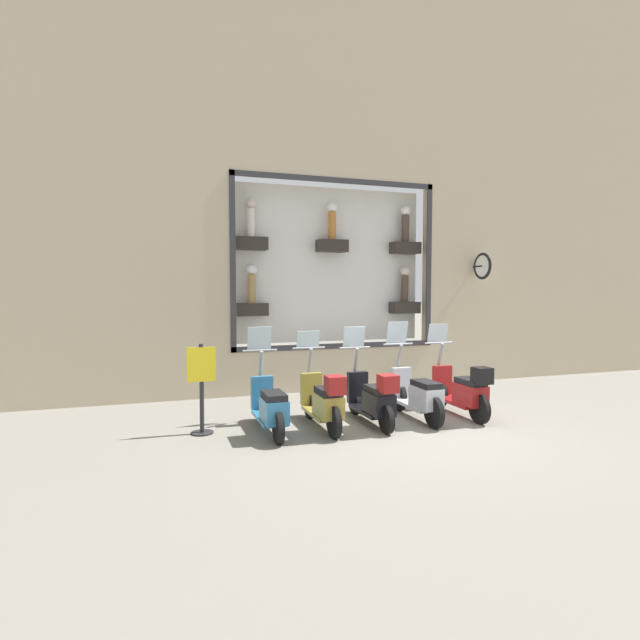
# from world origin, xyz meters

# --- Properties ---
(ground_plane) EXTENTS (120.00, 120.00, 0.00)m
(ground_plane) POSITION_xyz_m (0.00, 0.00, 0.00)
(ground_plane) COLOR gray
(building_facade) EXTENTS (1.25, 36.00, 10.52)m
(building_facade) POSITION_xyz_m (3.60, -0.00, 5.36)
(building_facade) COLOR tan
(building_facade) RESTS_ON ground_plane
(scooter_red_0) EXTENTS (1.80, 0.60, 1.64)m
(scooter_red_0) POSITION_xyz_m (0.40, -1.33, 0.48)
(scooter_red_0) COLOR black
(scooter_red_0) RESTS_ON ground_plane
(scooter_silver_1) EXTENTS (1.81, 0.60, 1.70)m
(scooter_silver_1) POSITION_xyz_m (0.46, -0.44, 0.44)
(scooter_silver_1) COLOR black
(scooter_silver_1) RESTS_ON ground_plane
(scooter_black_2) EXTENTS (1.79, 0.60, 1.63)m
(scooter_black_2) POSITION_xyz_m (0.39, 0.44, 0.46)
(scooter_black_2) COLOR black
(scooter_black_2) RESTS_ON ground_plane
(scooter_olive_3) EXTENTS (1.80, 0.60, 1.57)m
(scooter_olive_3) POSITION_xyz_m (0.40, 1.33, 0.47)
(scooter_olive_3) COLOR black
(scooter_olive_3) RESTS_ON ground_plane
(scooter_teal_4) EXTENTS (1.80, 0.61, 1.66)m
(scooter_teal_4) POSITION_xyz_m (0.46, 2.22, 0.43)
(scooter_teal_4) COLOR black
(scooter_teal_4) RESTS_ON ground_plane
(shop_sign_post) EXTENTS (0.36, 0.45, 1.44)m
(shop_sign_post) POSITION_xyz_m (0.81, 3.25, 0.76)
(shop_sign_post) COLOR #232326
(shop_sign_post) RESTS_ON ground_plane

